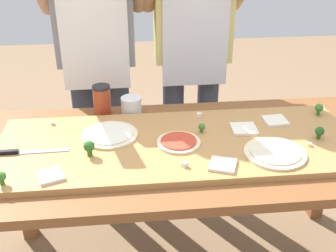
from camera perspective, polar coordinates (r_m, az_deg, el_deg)
name	(u,v)px	position (r m, az deg, el deg)	size (l,w,h in m)	color
prep_table	(189,163)	(1.83, 2.80, -5.08)	(1.77, 0.83, 0.75)	brown
cutting_board	(178,145)	(1.76, 1.41, -2.54)	(1.50, 0.56, 0.03)	#B27F47
chefs_knife	(18,152)	(1.77, -19.63, -3.35)	(0.31, 0.03, 0.02)	#B7BABF
pizza_whole_cheese_artichoke	(275,153)	(1.72, 14.32, -3.51)	(0.25, 0.25, 0.02)	beige
pizza_whole_tomato_red	(179,142)	(1.74, 1.46, -2.18)	(0.18, 0.18, 0.02)	beige
pizza_whole_white_garlic	(110,134)	(1.81, -7.93, -1.14)	(0.24, 0.24, 0.02)	beige
pizza_slice_far_left	(223,165)	(1.61, 7.44, -5.23)	(0.10, 0.10, 0.01)	silver
pizza_slice_near_left	(275,121)	(1.97, 14.32, 0.71)	(0.10, 0.10, 0.01)	silver
pizza_slice_far_right	(244,129)	(1.87, 10.26, -0.38)	(0.11, 0.11, 0.01)	silver
pizza_slice_near_right	(51,176)	(1.59, -15.62, -6.52)	(0.09, 0.09, 0.01)	silver
broccoli_floret_back_left	(202,127)	(1.82, 4.59, -0.17)	(0.03, 0.03, 0.04)	#3F7220
broccoli_floret_back_mid	(319,108)	(2.08, 19.79, 2.26)	(0.04, 0.04, 0.06)	#3F7220
broccoli_floret_front_left	(89,147)	(1.67, -10.65, -2.80)	(0.04, 0.04, 0.07)	#366618
broccoli_floret_center_left	(1,177)	(1.59, -21.70, -6.45)	(0.04, 0.04, 0.05)	#3F7220
broccoli_floret_front_mid	(320,132)	(1.87, 19.87, -0.73)	(0.04, 0.04, 0.05)	#2C5915
cheese_crumble_a	(199,115)	(1.95, 4.26, 1.45)	(0.02, 0.02, 0.02)	silver
cheese_crumble_b	(310,144)	(1.81, 18.65, -2.38)	(0.01, 0.01, 0.01)	white
cheese_crumble_c	(53,123)	(1.95, -15.37, 0.39)	(0.01, 0.01, 0.01)	silver
cheese_crumble_d	(185,164)	(1.59, 2.30, -5.23)	(0.02, 0.02, 0.02)	silver
flour_cup	(131,107)	(2.04, -4.99, 2.65)	(0.10, 0.10, 0.08)	white
sauce_jar	(102,100)	(2.04, -8.94, 3.50)	(0.08, 0.08, 0.15)	#99381E
cook_left	(96,44)	(2.27, -9.74, 10.85)	(0.54, 0.39, 1.67)	#333847
cook_right	(192,41)	(2.29, 3.33, 11.38)	(0.54, 0.39, 1.67)	#333847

